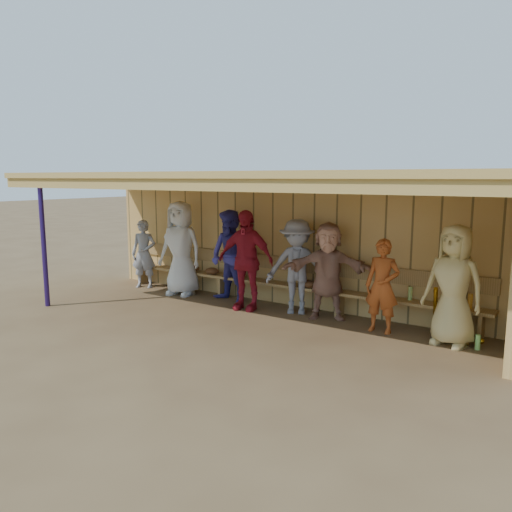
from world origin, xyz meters
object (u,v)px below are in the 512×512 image
at_px(player_f, 328,271).
at_px(bench, 279,278).
at_px(player_g, 382,286).
at_px(player_b, 181,248).
at_px(player_c, 231,256).
at_px(player_a, 144,254).
at_px(player_h, 453,285).
at_px(player_d, 246,260).
at_px(player_e, 297,267).

distance_m(player_f, bench, 1.25).
relative_size(player_f, player_g, 1.13).
height_order(player_b, player_c, player_b).
distance_m(player_a, player_b, 1.16).
xyz_separation_m(player_b, player_h, (5.41, -0.16, -0.09)).
bearing_deg(player_h, player_a, -171.34).
height_order(player_d, player_g, player_d).
bearing_deg(player_d, player_g, -7.41).
bearing_deg(player_e, player_c, 155.99).
relative_size(player_d, player_g, 1.24).
bearing_deg(player_a, player_d, -28.84).
height_order(player_g, player_h, player_h).
height_order(player_c, player_e, player_c).
height_order(player_b, player_g, player_b).
bearing_deg(player_a, player_c, -23.24).
xyz_separation_m(player_b, player_d, (1.78, -0.21, -0.05)).
height_order(player_b, player_e, player_b).
xyz_separation_m(player_a, player_c, (2.37, 0.03, 0.15)).
relative_size(player_f, bench, 0.22).
bearing_deg(player_b, player_c, -6.30).
xyz_separation_m(player_f, player_g, (1.05, -0.22, -0.10)).
distance_m(player_a, player_f, 4.44).
bearing_deg(player_f, player_e, 155.60).
bearing_deg(player_b, bench, 0.37).
distance_m(player_g, player_h, 1.06).
distance_m(player_b, bench, 2.21).
distance_m(player_e, player_f, 0.60).
height_order(player_a, player_h, player_h).
distance_m(player_b, player_d, 1.80).
xyz_separation_m(player_d, player_f, (1.52, 0.28, -0.08)).
height_order(player_e, player_g, player_e).
height_order(player_a, player_c, player_c).
xyz_separation_m(player_a, player_d, (2.92, -0.25, 0.17)).
bearing_deg(bench, player_h, -9.38).
bearing_deg(player_c, player_a, -170.75).
relative_size(player_c, bench, 0.24).
xyz_separation_m(player_a, player_h, (6.54, -0.21, 0.13)).
relative_size(player_h, bench, 0.23).
relative_size(player_c, player_e, 1.07).
distance_m(player_f, player_g, 1.08).
relative_size(player_e, bench, 0.22).
height_order(player_h, bench, player_h).
relative_size(player_d, player_h, 1.04).
relative_size(player_a, player_b, 0.77).
relative_size(player_b, player_h, 1.10).
relative_size(player_c, player_d, 0.98).
height_order(player_a, bench, player_a).
distance_m(player_e, player_h, 2.72).
height_order(player_f, player_h, player_h).
bearing_deg(player_h, player_f, -175.90).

